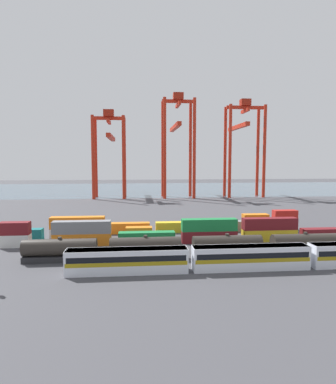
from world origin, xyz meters
TOP-DOWN VIEW (x-y plane):
  - ground_plane at (0.00, 40.00)m, footprint 420.00×420.00m
  - harbour_water at (0.00, 140.80)m, footprint 400.00×110.00m
  - passenger_train at (5.97, -22.06)m, footprint 59.49×3.14m
  - freight_tank_row at (-3.51, -14.76)m, footprint 58.20×2.92m
  - shipping_container_0 at (-37.83, -3.44)m, footprint 6.04×2.44m
  - shipping_container_1 at (-37.83, -3.44)m, footprint 6.04×2.44m
  - shipping_container_2 at (-24.18, -3.44)m, footprint 12.10×2.44m
  - shipping_container_3 at (-24.18, -3.44)m, footprint 12.10×2.44m
  - shipping_container_4 at (-10.52, -3.44)m, footprint 12.10×2.44m
  - shipping_container_5 at (3.13, -3.44)m, footprint 12.10×2.44m
  - shipping_container_6 at (3.13, -3.44)m, footprint 12.10×2.44m
  - shipping_container_7 at (16.78, -3.44)m, footprint 12.10×2.44m
  - shipping_container_8 at (16.78, -3.44)m, footprint 12.10×2.44m
  - shipping_container_9 at (30.43, -3.44)m, footprint 12.10×2.44m
  - shipping_container_10 at (-39.83, 2.10)m, footprint 12.10×2.44m
  - shipping_container_11 at (-25.99, 2.10)m, footprint 12.10×2.44m
  - shipping_container_12 at (-25.99, 2.10)m, footprint 12.10×2.44m
  - shipping_container_13 at (-12.16, 2.10)m, footprint 6.04×2.44m
  - shipping_container_14 at (1.68, 2.10)m, footprint 6.04×2.44m
  - shipping_container_15 at (15.52, 2.10)m, footprint 6.04×2.44m
  - shipping_container_16 at (15.52, 2.10)m, footprint 6.04×2.44m
  - shipping_container_17 at (-29.16, 7.64)m, footprint 6.04×2.44m
  - shipping_container_18 at (-15.53, 7.64)m, footprint 12.10×2.44m
  - shipping_container_19 at (-1.90, 7.64)m, footprint 12.10×2.44m
  - shipping_container_20 at (11.74, 7.64)m, footprint 12.10×2.44m
  - shipping_container_21 at (25.37, 7.64)m, footprint 6.04×2.44m
  - shipping_container_22 at (25.37, 7.64)m, footprint 6.04×2.44m
  - gantry_crane_west at (-25.59, 92.01)m, footprint 15.68×36.73m
  - gantry_crane_central at (7.68, 91.68)m, footprint 15.68×37.37m
  - gantry_crane_east at (40.95, 91.23)m, footprint 18.74×32.62m

SIDE VIEW (x-z plane):
  - ground_plane at x=0.00m, z-range 0.00..0.00m
  - harbour_water at x=0.00m, z-range 0.00..0.01m
  - shipping_container_0 at x=-37.83m, z-range 0.00..2.60m
  - shipping_container_2 at x=-24.18m, z-range 0.00..2.60m
  - shipping_container_4 at x=-10.52m, z-range 0.00..2.60m
  - shipping_container_5 at x=3.13m, z-range 0.00..2.60m
  - shipping_container_7 at x=16.78m, z-range 0.00..2.60m
  - shipping_container_9 at x=30.43m, z-range 0.00..2.60m
  - shipping_container_10 at x=-39.83m, z-range 0.00..2.60m
  - shipping_container_11 at x=-25.99m, z-range 0.00..2.60m
  - shipping_container_13 at x=-12.16m, z-range 0.00..2.60m
  - shipping_container_14 at x=1.68m, z-range 0.00..2.60m
  - shipping_container_15 at x=15.52m, z-range 0.00..2.60m
  - shipping_container_17 at x=-29.16m, z-range 0.00..2.60m
  - shipping_container_18 at x=-15.53m, z-range 0.00..2.60m
  - shipping_container_19 at x=-1.90m, z-range 0.00..2.60m
  - shipping_container_20 at x=11.74m, z-range 0.00..2.60m
  - shipping_container_21 at x=25.37m, z-range 0.00..2.60m
  - freight_tank_row at x=-3.51m, z-range -0.12..4.27m
  - passenger_train at x=5.97m, z-range 0.19..4.09m
  - shipping_container_1 at x=-37.83m, z-range 2.60..5.20m
  - shipping_container_3 at x=-24.18m, z-range 2.60..5.20m
  - shipping_container_6 at x=3.13m, z-range 2.60..5.20m
  - shipping_container_8 at x=16.78m, z-range 2.60..5.20m
  - shipping_container_12 at x=-25.99m, z-range 2.60..5.20m
  - shipping_container_16 at x=15.52m, z-range 2.60..5.20m
  - shipping_container_22 at x=25.37m, z-range 2.60..5.20m
  - gantry_crane_west at x=-25.59m, z-range 4.57..46.69m
  - gantry_crane_east at x=40.95m, z-range 5.14..53.26m
  - gantry_crane_central at x=7.68m, z-range 4.93..55.49m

